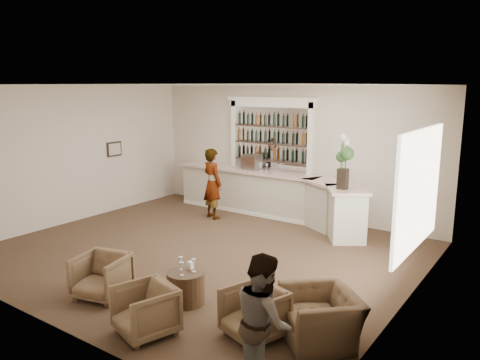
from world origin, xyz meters
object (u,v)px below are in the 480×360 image
object	(u,v)px
flower_vase	(344,158)
armchair_center	(145,310)
bar_counter	(273,195)
armchair_right	(254,313)
sommelier	(212,183)
espresso_machine	(252,162)
armchair_far	(320,317)
armchair_left	(102,276)
cocktail_table	(186,287)
guest	(263,321)

from	to	relation	value
flower_vase	armchair_center	bearing A→B (deg)	-96.28
bar_counter	armchair_right	size ratio (longest dim) A/B	7.75
sommelier	espresso_machine	xyz separation A→B (m)	(0.51, 1.00, 0.45)
armchair_far	espresso_machine	bearing A→B (deg)	176.45
armchair_center	armchair_far	size ratio (longest dim) A/B	0.73
armchair_left	sommelier	bearing A→B (deg)	92.94
cocktail_table	armchair_far	xyz separation A→B (m)	(2.16, 0.19, 0.08)
sommelier	armchair_far	distance (m)	6.11
cocktail_table	armchair_far	world-z (taller)	armchair_far
bar_counter	flower_vase	xyz separation A→B (m)	(2.15, -0.72, 1.22)
armchair_left	flower_vase	distance (m)	5.36
bar_counter	armchair_far	distance (m)	5.90
cocktail_table	guest	distance (m)	2.33
armchair_center	armchair_far	world-z (taller)	armchair_center
sommelier	armchair_left	size ratio (longest dim) A/B	2.32
armchair_center	espresso_machine	size ratio (longest dim) A/B	1.67
guest	armchair_right	size ratio (longest dim) A/B	2.08
flower_vase	bar_counter	bearing A→B (deg)	161.35
armchair_far	sommelier	bearing A→B (deg)	-173.64
sommelier	espresso_machine	distance (m)	1.21
sommelier	cocktail_table	bearing A→B (deg)	142.90
sommelier	guest	xyz separation A→B (m)	(4.66, -4.98, -0.12)
cocktail_table	espresso_machine	xyz separation A→B (m)	(-2.11, 4.97, 1.09)
armchair_left	armchair_right	size ratio (longest dim) A/B	1.04
sommelier	armchair_left	distance (m)	4.81
bar_counter	espresso_machine	world-z (taller)	espresso_machine
sommelier	armchair_center	distance (m)	5.73
cocktail_table	armchair_left	world-z (taller)	armchair_left
armchair_far	flower_vase	xyz separation A→B (m)	(-1.42, 3.97, 1.46)
sommelier	flower_vase	world-z (taller)	flower_vase
bar_counter	armchair_far	xyz separation A→B (m)	(3.56, -4.70, -0.24)
guest	armchair_left	xyz separation A→B (m)	(-3.26, 0.41, -0.42)
guest	flower_vase	world-z (taller)	flower_vase
armchair_far	cocktail_table	bearing A→B (deg)	-130.22
armchair_center	guest	bearing A→B (deg)	17.55
armchair_center	bar_counter	bearing A→B (deg)	122.79
sommelier	guest	distance (m)	6.82
espresso_machine	armchair_center	bearing A→B (deg)	-70.27
armchair_center	armchair_left	bearing A→B (deg)	-178.16
armchair_left	armchair_far	size ratio (longest dim) A/B	0.74
armchair_right	armchair_left	bearing A→B (deg)	-154.30
cocktail_table	sommelier	size ratio (longest dim) A/B	0.33
sommelier	armchair_right	distance (m)	5.84
armchair_left	armchair_right	world-z (taller)	armchair_left
cocktail_table	flower_vase	bearing A→B (deg)	79.91
bar_counter	guest	xyz separation A→B (m)	(3.44, -5.90, 0.19)
guest	armchair_far	xyz separation A→B (m)	(0.12, 1.21, -0.43)
guest	armchair_left	bearing A→B (deg)	35.68
armchair_far	flower_vase	bearing A→B (deg)	154.31
armchair_right	armchair_center	bearing A→B (deg)	-130.21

